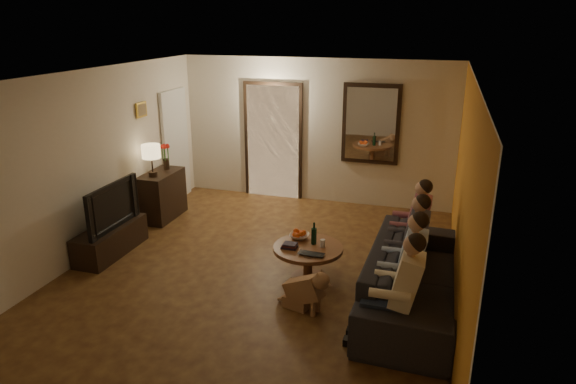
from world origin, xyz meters
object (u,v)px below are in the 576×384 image
(person_b, at_px, (404,270))
(person_c, at_px, (408,248))
(bowl, at_px, (299,236))
(laptop, at_px, (310,256))
(coffee_table, at_px, (308,262))
(table_lamp, at_px, (152,160))
(person_a, at_px, (399,297))
(person_d, at_px, (412,230))
(dresser, at_px, (162,195))
(dog, at_px, (304,288))
(tv_stand, at_px, (111,240))
(tv, at_px, (106,205))
(sofa, at_px, (414,277))
(wine_bottle, at_px, (314,233))

(person_b, height_order, person_c, same)
(bowl, relative_size, laptop, 0.79)
(person_c, relative_size, laptop, 3.65)
(coffee_table, bearing_deg, table_lamp, 158.35)
(person_a, relative_size, bowl, 4.63)
(person_d, bearing_deg, dresser, 169.39)
(dog, bearing_deg, table_lamp, 162.92)
(person_a, distance_m, bowl, 2.03)
(tv_stand, relative_size, person_b, 1.03)
(dresser, bearing_deg, person_a, -31.71)
(tv_stand, xyz_separation_m, tv, (0.00, 0.00, 0.53))
(person_c, distance_m, person_d, 0.60)
(sofa, height_order, wine_bottle, wine_bottle)
(table_lamp, relative_size, tv, 0.47)
(person_b, xyz_separation_m, laptop, (-1.16, 0.32, -0.14))
(person_d, xyz_separation_m, coffee_table, (-1.26, -0.60, -0.38))
(dresser, height_order, bowl, dresser)
(dresser, bearing_deg, sofa, -21.47)
(wine_bottle, bearing_deg, dresser, 156.70)
(person_b, bearing_deg, laptop, 164.41)
(sofa, relative_size, person_c, 2.14)
(coffee_table, bearing_deg, laptop, -70.35)
(coffee_table, bearing_deg, sofa, -12.58)
(table_lamp, height_order, wine_bottle, table_lamp)
(table_lamp, relative_size, bowl, 2.08)
(tv_stand, distance_m, person_d, 4.26)
(table_lamp, bearing_deg, wine_bottle, -19.63)
(dog, distance_m, wine_bottle, 0.93)
(person_c, bearing_deg, table_lamp, 164.45)
(dog, bearing_deg, person_a, -6.63)
(dresser, distance_m, dog, 3.75)
(coffee_table, bearing_deg, bowl, 129.29)
(coffee_table, height_order, bowl, bowl)
(dog, relative_size, coffee_table, 0.62)
(person_b, bearing_deg, dresser, 154.62)
(wine_bottle, xyz_separation_m, laptop, (0.05, -0.38, -0.14))
(dog, bearing_deg, person_d, 65.91)
(table_lamp, distance_m, sofa, 4.58)
(tv_stand, height_order, person_a, person_a)
(person_b, bearing_deg, person_a, -90.00)
(table_lamp, bearing_deg, tv_stand, -90.00)
(tv, bearing_deg, dresser, 0.00)
(table_lamp, xyz_separation_m, tv_stand, (0.00, -1.26, -0.86))
(dresser, relative_size, bowl, 3.47)
(laptop, bearing_deg, wine_bottle, 100.21)
(person_a, bearing_deg, person_d, 90.00)
(laptop, bearing_deg, bowl, 121.97)
(coffee_table, bearing_deg, dog, -78.73)
(person_b, height_order, bowl, person_b)
(tv_stand, relative_size, person_d, 1.03)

